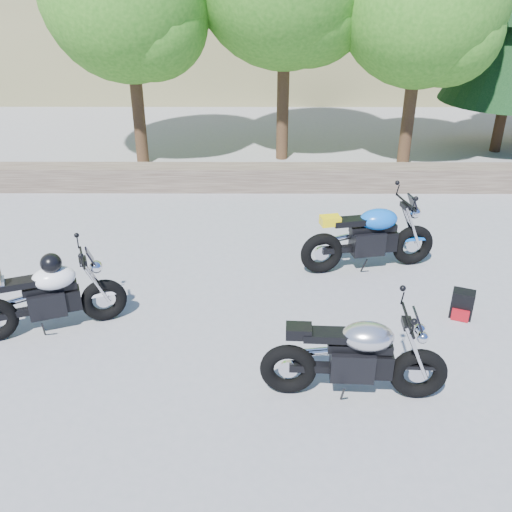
# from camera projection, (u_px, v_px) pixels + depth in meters

# --- Properties ---
(ground) EXTENTS (90.00, 90.00, 0.00)m
(ground) POSITION_uv_depth(u_px,v_px,m) (240.00, 346.00, 7.13)
(ground) COLOR gray
(ground) RESTS_ON ground
(stone_wall) EXTENTS (22.00, 0.55, 0.50)m
(stone_wall) POSITION_uv_depth(u_px,v_px,m) (247.00, 178.00, 11.89)
(stone_wall) COLOR #4D3E33
(stone_wall) RESTS_ON ground
(tree_decid_right) EXTENTS (3.54, 3.54, 5.41)m
(tree_decid_right) POSITION_uv_depth(u_px,v_px,m) (428.00, 3.00, 11.65)
(tree_decid_right) COLOR #382314
(tree_decid_right) RESTS_ON ground
(silver_bike) EXTENTS (2.04, 0.65, 1.02)m
(silver_bike) POSITION_uv_depth(u_px,v_px,m) (356.00, 358.00, 6.12)
(silver_bike) COLOR black
(silver_bike) RESTS_ON ground
(white_bike) EXTENTS (1.89, 0.88, 1.09)m
(white_bike) POSITION_uv_depth(u_px,v_px,m) (46.00, 295.00, 7.21)
(white_bike) COLOR black
(white_bike) RESTS_ON ground
(blue_bike) EXTENTS (2.13, 0.73, 1.08)m
(blue_bike) POSITION_uv_depth(u_px,v_px,m) (370.00, 238.00, 8.70)
(blue_bike) COLOR black
(blue_bike) RESTS_ON ground
(backpack) EXTENTS (0.34, 0.32, 0.39)m
(backpack) POSITION_uv_depth(u_px,v_px,m) (462.00, 305.00, 7.63)
(backpack) COLOR black
(backpack) RESTS_ON ground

